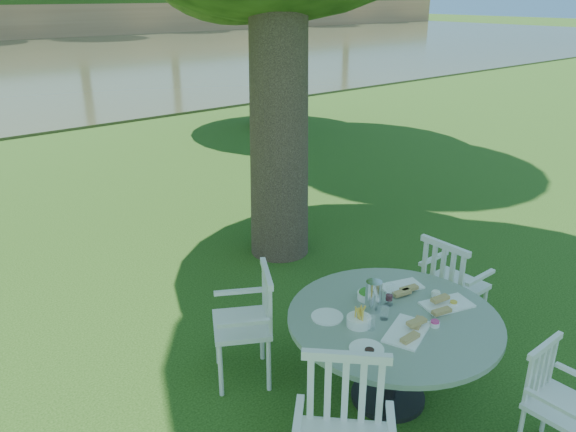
# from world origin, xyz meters

# --- Properties ---
(ground) EXTENTS (140.00, 140.00, 0.00)m
(ground) POSITION_xyz_m (0.00, 0.00, 0.00)
(ground) COLOR #15360B
(ground) RESTS_ON ground
(table) EXTENTS (1.54, 1.54, 0.73)m
(table) POSITION_xyz_m (-0.45, -1.56, 0.61)
(table) COLOR black
(table) RESTS_ON ground
(chair_ne) EXTENTS (0.45, 0.48, 0.95)m
(chair_ne) POSITION_xyz_m (0.59, -1.30, 0.56)
(chair_ne) COLOR silver
(chair_ne) RESTS_ON ground
(chair_nw) EXTENTS (0.62, 0.63, 0.93)m
(chair_nw) POSITION_xyz_m (-1.07, -0.68, 0.55)
(chair_nw) COLOR silver
(chair_nw) RESTS_ON ground
(chair_sw) EXTENTS (0.70, 0.70, 1.01)m
(chair_sw) POSITION_xyz_m (-1.41, -2.03, 0.60)
(chair_sw) COLOR silver
(chair_sw) RESTS_ON ground
(chair_se) EXTENTS (0.41, 0.39, 0.81)m
(chair_se) POSITION_xyz_m (-0.05, -2.57, 0.47)
(chair_se) COLOR silver
(chair_se) RESTS_ON ground
(tableware) EXTENTS (1.20, 0.79, 0.24)m
(tableware) POSITION_xyz_m (-0.49, -1.49, 0.78)
(tableware) COLOR white
(tableware) RESTS_ON table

